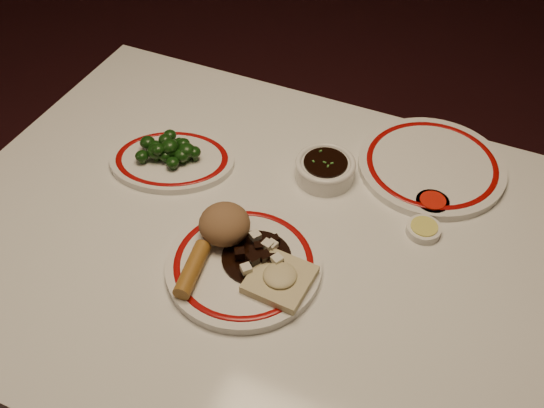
{
  "coord_description": "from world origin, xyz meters",
  "views": [
    {
      "loc": [
        0.32,
        -0.66,
        1.6
      ],
      "look_at": [
        0.01,
        0.04,
        0.8
      ],
      "focal_mm": 40.0,
      "sensor_mm": 36.0,
      "label": 1
    }
  ],
  "objects_px": {
    "fried_wonton": "(280,278)",
    "broccoli_plate": "(172,160)",
    "spring_roll": "(192,269)",
    "rice_mound": "(224,224)",
    "stirfry_heap": "(258,255)",
    "broccoli_pile": "(170,149)",
    "dining_table": "(259,267)",
    "main_plate": "(244,265)",
    "soy_bowl": "(325,170)"
  },
  "relations": [
    {
      "from": "spring_roll",
      "to": "stirfry_heap",
      "type": "xyz_separation_m",
      "value": [
        0.09,
        0.08,
        -0.01
      ]
    },
    {
      "from": "dining_table",
      "to": "broccoli_plate",
      "type": "distance_m",
      "value": 0.29
    },
    {
      "from": "spring_roll",
      "to": "fried_wonton",
      "type": "bearing_deg",
      "value": 8.94
    },
    {
      "from": "rice_mound",
      "to": "spring_roll",
      "type": "height_order",
      "value": "rice_mound"
    },
    {
      "from": "dining_table",
      "to": "spring_roll",
      "type": "distance_m",
      "value": 0.19
    },
    {
      "from": "stirfry_heap",
      "to": "broccoli_plate",
      "type": "distance_m",
      "value": 0.32
    },
    {
      "from": "fried_wonton",
      "to": "spring_roll",
      "type": "bearing_deg",
      "value": -161.99
    },
    {
      "from": "fried_wonton",
      "to": "soy_bowl",
      "type": "distance_m",
      "value": 0.29
    },
    {
      "from": "stirfry_heap",
      "to": "broccoli_pile",
      "type": "distance_m",
      "value": 0.32
    },
    {
      "from": "broccoli_pile",
      "to": "main_plate",
      "type": "bearing_deg",
      "value": -36.02
    },
    {
      "from": "main_plate",
      "to": "fried_wonton",
      "type": "bearing_deg",
      "value": -10.15
    },
    {
      "from": "dining_table",
      "to": "broccoli_pile",
      "type": "distance_m",
      "value": 0.3
    },
    {
      "from": "stirfry_heap",
      "to": "broccoli_pile",
      "type": "height_order",
      "value": "broccoli_pile"
    },
    {
      "from": "broccoli_plate",
      "to": "fried_wonton",
      "type": "bearing_deg",
      "value": -31.05
    },
    {
      "from": "dining_table",
      "to": "broccoli_pile",
      "type": "bearing_deg",
      "value": 156.46
    },
    {
      "from": "dining_table",
      "to": "main_plate",
      "type": "bearing_deg",
      "value": -83.77
    },
    {
      "from": "fried_wonton",
      "to": "stirfry_heap",
      "type": "bearing_deg",
      "value": 150.93
    },
    {
      "from": "rice_mound",
      "to": "spring_roll",
      "type": "relative_size",
      "value": 0.84
    },
    {
      "from": "dining_table",
      "to": "soy_bowl",
      "type": "distance_m",
      "value": 0.23
    },
    {
      "from": "spring_roll",
      "to": "fried_wonton",
      "type": "height_order",
      "value": "spring_roll"
    },
    {
      "from": "rice_mound",
      "to": "stirfry_heap",
      "type": "distance_m",
      "value": 0.08
    },
    {
      "from": "dining_table",
      "to": "rice_mound",
      "type": "height_order",
      "value": "rice_mound"
    },
    {
      "from": "rice_mound",
      "to": "fried_wonton",
      "type": "height_order",
      "value": "rice_mound"
    },
    {
      "from": "spring_roll",
      "to": "soy_bowl",
      "type": "relative_size",
      "value": 0.92
    },
    {
      "from": "spring_roll",
      "to": "broccoli_pile",
      "type": "xyz_separation_m",
      "value": [
        -0.19,
        0.25,
        0.0
      ]
    },
    {
      "from": "rice_mound",
      "to": "broccoli_plate",
      "type": "distance_m",
      "value": 0.25
    },
    {
      "from": "broccoli_plate",
      "to": "dining_table",
      "type": "bearing_deg",
      "value": -23.46
    },
    {
      "from": "spring_roll",
      "to": "dining_table",
      "type": "bearing_deg",
      "value": 58.1
    },
    {
      "from": "spring_roll",
      "to": "broccoli_pile",
      "type": "height_order",
      "value": "broccoli_pile"
    },
    {
      "from": "main_plate",
      "to": "broccoli_pile",
      "type": "relative_size",
      "value": 2.1
    },
    {
      "from": "dining_table",
      "to": "broccoli_pile",
      "type": "xyz_separation_m",
      "value": [
        -0.25,
        0.11,
        0.13
      ]
    },
    {
      "from": "spring_roll",
      "to": "stirfry_heap",
      "type": "bearing_deg",
      "value": 32.57
    },
    {
      "from": "stirfry_heap",
      "to": "dining_table",
      "type": "bearing_deg",
      "value": 114.8
    },
    {
      "from": "dining_table",
      "to": "main_plate",
      "type": "relative_size",
      "value": 4.34
    },
    {
      "from": "dining_table",
      "to": "main_plate",
      "type": "height_order",
      "value": "main_plate"
    },
    {
      "from": "broccoli_pile",
      "to": "stirfry_heap",
      "type": "bearing_deg",
      "value": -31.49
    },
    {
      "from": "broccoli_pile",
      "to": "soy_bowl",
      "type": "xyz_separation_m",
      "value": [
        0.3,
        0.09,
        -0.02
      ]
    },
    {
      "from": "spring_roll",
      "to": "broccoli_pile",
      "type": "bearing_deg",
      "value": 118.59
    },
    {
      "from": "broccoli_plate",
      "to": "soy_bowl",
      "type": "height_order",
      "value": "soy_bowl"
    },
    {
      "from": "dining_table",
      "to": "stirfry_heap",
      "type": "relative_size",
      "value": 9.79
    },
    {
      "from": "fried_wonton",
      "to": "broccoli_plate",
      "type": "distance_m",
      "value": 0.39
    },
    {
      "from": "main_plate",
      "to": "spring_roll",
      "type": "height_order",
      "value": "spring_roll"
    },
    {
      "from": "fried_wonton",
      "to": "dining_table",
      "type": "bearing_deg",
      "value": 132.26
    },
    {
      "from": "fried_wonton",
      "to": "broccoli_plate",
      "type": "height_order",
      "value": "fried_wonton"
    },
    {
      "from": "broccoli_plate",
      "to": "soy_bowl",
      "type": "relative_size",
      "value": 2.59
    },
    {
      "from": "spring_roll",
      "to": "fried_wonton",
      "type": "relative_size",
      "value": 1.02
    },
    {
      "from": "broccoli_plate",
      "to": "broccoli_pile",
      "type": "bearing_deg",
      "value": 129.64
    },
    {
      "from": "spring_roll",
      "to": "broccoli_plate",
      "type": "height_order",
      "value": "spring_roll"
    },
    {
      "from": "dining_table",
      "to": "stirfry_heap",
      "type": "bearing_deg",
      "value": -65.2
    },
    {
      "from": "main_plate",
      "to": "stirfry_heap",
      "type": "bearing_deg",
      "value": 41.27
    }
  ]
}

